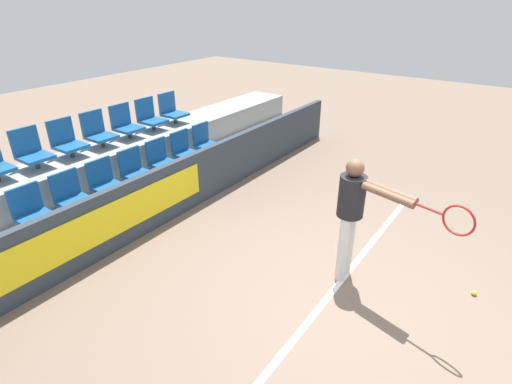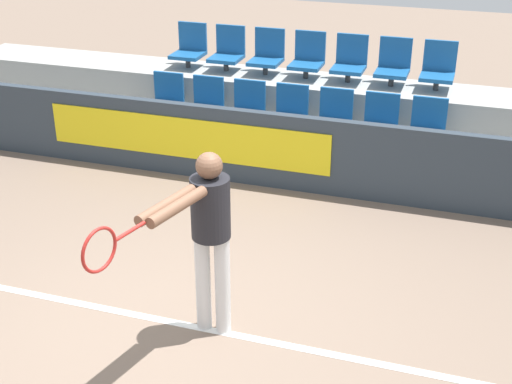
{
  "view_description": "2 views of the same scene",
  "coord_description": "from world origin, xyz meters",
  "px_view_note": "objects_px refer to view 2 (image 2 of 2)",
  "views": [
    {
      "loc": [
        -3.78,
        -1.28,
        3.35
      ],
      "look_at": [
        0.27,
        1.6,
        0.87
      ],
      "focal_mm": 28.0,
      "sensor_mm": 36.0,
      "label": 1
    },
    {
      "loc": [
        2.26,
        -4.48,
        3.76
      ],
      "look_at": [
        0.39,
        1.27,
        0.85
      ],
      "focal_mm": 50.0,
      "sensor_mm": 36.0,
      "label": 2
    }
  ],
  "objects_px": {
    "stadium_chair_10": "(308,58)",
    "stadium_chair_13": "(438,69)",
    "stadium_chair_9": "(267,54)",
    "tennis_player": "(205,228)",
    "stadium_chair_3": "(290,112)",
    "stadium_chair_0": "(166,99)",
    "stadium_chair_2": "(247,108)",
    "stadium_chair_7": "(190,48)",
    "stadium_chair_11": "(350,61)",
    "stadium_chair_5": "(380,122)",
    "stadium_chair_1": "(206,103)",
    "stadium_chair_6": "(427,127)",
    "stadium_chair_8": "(228,51)",
    "stadium_chair_12": "(393,65)",
    "stadium_chair_4": "(334,117)"
  },
  "relations": [
    {
      "from": "stadium_chair_10",
      "to": "stadium_chair_13",
      "type": "relative_size",
      "value": 1.0
    },
    {
      "from": "stadium_chair_3",
      "to": "stadium_chair_8",
      "type": "bearing_deg",
      "value": 142.62
    },
    {
      "from": "stadium_chair_1",
      "to": "stadium_chair_5",
      "type": "distance_m",
      "value": 2.3
    },
    {
      "from": "stadium_chair_4",
      "to": "stadium_chair_9",
      "type": "height_order",
      "value": "stadium_chair_9"
    },
    {
      "from": "stadium_chair_0",
      "to": "stadium_chair_13",
      "type": "bearing_deg",
      "value": 14.29
    },
    {
      "from": "stadium_chair_2",
      "to": "stadium_chair_9",
      "type": "relative_size",
      "value": 1.0
    },
    {
      "from": "stadium_chair_9",
      "to": "tennis_player",
      "type": "relative_size",
      "value": 0.36
    },
    {
      "from": "stadium_chair_4",
      "to": "stadium_chair_12",
      "type": "relative_size",
      "value": 1.0
    },
    {
      "from": "stadium_chair_11",
      "to": "stadium_chair_5",
      "type": "bearing_deg",
      "value": -56.8
    },
    {
      "from": "stadium_chair_1",
      "to": "stadium_chair_7",
      "type": "height_order",
      "value": "stadium_chair_7"
    },
    {
      "from": "stadium_chair_3",
      "to": "stadium_chair_9",
      "type": "bearing_deg",
      "value": 123.2
    },
    {
      "from": "stadium_chair_1",
      "to": "stadium_chair_11",
      "type": "bearing_deg",
      "value": 26.99
    },
    {
      "from": "stadium_chair_3",
      "to": "stadium_chair_9",
      "type": "height_order",
      "value": "stadium_chair_9"
    },
    {
      "from": "stadium_chair_9",
      "to": "stadium_chair_0",
      "type": "bearing_deg",
      "value": -142.62
    },
    {
      "from": "stadium_chair_2",
      "to": "tennis_player",
      "type": "relative_size",
      "value": 0.36
    },
    {
      "from": "stadium_chair_3",
      "to": "stadium_chair_5",
      "type": "xyz_separation_m",
      "value": [
        1.15,
        0.0,
        0.0
      ]
    },
    {
      "from": "stadium_chair_5",
      "to": "stadium_chair_8",
      "type": "height_order",
      "value": "stadium_chair_8"
    },
    {
      "from": "stadium_chair_5",
      "to": "stadium_chair_4",
      "type": "bearing_deg",
      "value": 180.0
    },
    {
      "from": "stadium_chair_7",
      "to": "stadium_chair_0",
      "type": "bearing_deg",
      "value": -90.0
    },
    {
      "from": "stadium_chair_0",
      "to": "stadium_chair_3",
      "type": "relative_size",
      "value": 1.0
    },
    {
      "from": "stadium_chair_0",
      "to": "tennis_player",
      "type": "bearing_deg",
      "value": -60.91
    },
    {
      "from": "stadium_chair_12",
      "to": "tennis_player",
      "type": "xyz_separation_m",
      "value": [
        -0.83,
        -4.56,
        -0.2
      ]
    },
    {
      "from": "stadium_chair_5",
      "to": "stadium_chair_13",
      "type": "height_order",
      "value": "stadium_chair_13"
    },
    {
      "from": "stadium_chair_3",
      "to": "stadium_chair_11",
      "type": "xyz_separation_m",
      "value": [
        0.57,
        0.88,
        0.49
      ]
    },
    {
      "from": "stadium_chair_2",
      "to": "stadium_chair_7",
      "type": "xyz_separation_m",
      "value": [
        -1.15,
        0.88,
        0.49
      ]
    },
    {
      "from": "stadium_chair_9",
      "to": "stadium_chair_13",
      "type": "xyz_separation_m",
      "value": [
        2.3,
        0.0,
        0.0
      ]
    },
    {
      "from": "stadium_chair_7",
      "to": "stadium_chair_11",
      "type": "relative_size",
      "value": 1.0
    },
    {
      "from": "stadium_chair_11",
      "to": "stadium_chair_3",
      "type": "bearing_deg",
      "value": -123.2
    },
    {
      "from": "stadium_chair_0",
      "to": "stadium_chair_11",
      "type": "distance_m",
      "value": 2.51
    },
    {
      "from": "stadium_chair_1",
      "to": "stadium_chair_5",
      "type": "height_order",
      "value": "same"
    },
    {
      "from": "stadium_chair_0",
      "to": "stadium_chair_2",
      "type": "height_order",
      "value": "same"
    },
    {
      "from": "stadium_chair_10",
      "to": "tennis_player",
      "type": "height_order",
      "value": "tennis_player"
    },
    {
      "from": "stadium_chair_10",
      "to": "stadium_chair_11",
      "type": "relative_size",
      "value": 1.0
    },
    {
      "from": "stadium_chair_10",
      "to": "stadium_chair_13",
      "type": "bearing_deg",
      "value": 0.0
    },
    {
      "from": "stadium_chair_2",
      "to": "stadium_chair_4",
      "type": "bearing_deg",
      "value": 0.0
    },
    {
      "from": "stadium_chair_2",
      "to": "stadium_chair_3",
      "type": "bearing_deg",
      "value": 0.0
    },
    {
      "from": "stadium_chair_10",
      "to": "stadium_chair_13",
      "type": "xyz_separation_m",
      "value": [
        1.72,
        0.0,
        0.0
      ]
    },
    {
      "from": "stadium_chair_8",
      "to": "tennis_player",
      "type": "xyz_separation_m",
      "value": [
        1.47,
        -4.56,
        -0.2
      ]
    },
    {
      "from": "stadium_chair_8",
      "to": "stadium_chair_10",
      "type": "distance_m",
      "value": 1.15
    },
    {
      "from": "stadium_chair_11",
      "to": "stadium_chair_12",
      "type": "bearing_deg",
      "value": 0.0
    },
    {
      "from": "stadium_chair_4",
      "to": "stadium_chair_11",
      "type": "distance_m",
      "value": 1.0
    },
    {
      "from": "stadium_chair_11",
      "to": "stadium_chair_12",
      "type": "distance_m",
      "value": 0.57
    },
    {
      "from": "stadium_chair_6",
      "to": "stadium_chair_9",
      "type": "height_order",
      "value": "stadium_chair_9"
    },
    {
      "from": "stadium_chair_8",
      "to": "stadium_chair_3",
      "type": "bearing_deg",
      "value": -37.38
    },
    {
      "from": "stadium_chair_3",
      "to": "stadium_chair_13",
      "type": "xyz_separation_m",
      "value": [
        1.72,
        0.88,
        0.49
      ]
    },
    {
      "from": "stadium_chair_0",
      "to": "tennis_player",
      "type": "relative_size",
      "value": 0.36
    },
    {
      "from": "stadium_chair_4",
      "to": "tennis_player",
      "type": "distance_m",
      "value": 3.7
    },
    {
      "from": "stadium_chair_7",
      "to": "stadium_chair_8",
      "type": "relative_size",
      "value": 1.0
    },
    {
      "from": "stadium_chair_13",
      "to": "tennis_player",
      "type": "xyz_separation_m",
      "value": [
        -1.4,
        -4.56,
        -0.2
      ]
    },
    {
      "from": "stadium_chair_2",
      "to": "stadium_chair_6",
      "type": "xyz_separation_m",
      "value": [
        2.3,
        0.0,
        0.0
      ]
    }
  ]
}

